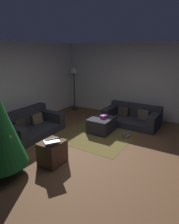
{
  "coord_description": "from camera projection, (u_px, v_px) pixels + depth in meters",
  "views": [
    {
      "loc": [
        -3.81,
        -2.04,
        2.35
      ],
      "look_at": [
        0.57,
        0.65,
        0.75
      ],
      "focal_mm": 32.25,
      "sensor_mm": 36.0,
      "label": 1
    }
  ],
  "objects": [
    {
      "name": "corner_lamp",
      "position": [
        74.0,
        73.0,
        7.88
      ],
      "size": [
        0.36,
        0.36,
        1.73
      ],
      "color": "black",
      "rests_on": "ground_plane"
    },
    {
      "name": "couch_left",
      "position": [
        30.0,
        125.0,
        5.8
      ],
      "size": [
        1.75,
        1.03,
        0.7
      ],
      "rotation": [
        0.0,
        0.0,
        3.17
      ],
      "color": "#26262B",
      "rests_on": "ground_plane"
    },
    {
      "name": "couch_right",
      "position": [
        132.0,
        117.0,
        6.59
      ],
      "size": [
        1.02,
        1.74,
        0.63
      ],
      "rotation": [
        0.0,
        0.0,
        1.55
      ],
      "color": "#26262B",
      "rests_on": "ground_plane"
    },
    {
      "name": "rear_partition",
      "position": [
        8.0,
        86.0,
        6.0
      ],
      "size": [
        6.4,
        0.12,
        2.6
      ],
      "primitive_type": "cube",
      "color": "beige",
      "rests_on": "ground_plane"
    },
    {
      "name": "side_table",
      "position": [
        52.0,
        153.0,
        4.27
      ],
      "size": [
        0.52,
        0.44,
        0.51
      ],
      "primitive_type": "cube",
      "color": "#4C3323",
      "rests_on": "ground_plane"
    },
    {
      "name": "gift_box",
      "position": [
        104.0,
        116.0,
        5.92
      ],
      "size": [
        0.26,
        0.18,
        0.09
      ],
      "primitive_type": "cube",
      "rotation": [
        0.0,
        0.0,
        -0.18
      ],
      "color": "#B23F8C",
      "rests_on": "ottoman"
    },
    {
      "name": "corner_partition",
      "position": [
        144.0,
        81.0,
        6.99
      ],
      "size": [
        0.12,
        6.4,
        2.6
      ],
      "primitive_type": "cube",
      "color": "beige",
      "rests_on": "ground_plane"
    },
    {
      "name": "laptop",
      "position": [
        52.0,
        141.0,
        4.13
      ],
      "size": [
        0.47,
        0.48,
        0.17
      ],
      "color": "silver",
      "rests_on": "side_table"
    },
    {
      "name": "area_rug",
      "position": [
        101.0,
        131.0,
        6.04
      ],
      "size": [
        2.6,
        2.0,
        0.01
      ],
      "primitive_type": "cube",
      "color": "brown",
      "rests_on": "ground_plane"
    },
    {
      "name": "ottoman",
      "position": [
        102.0,
        125.0,
        5.98
      ],
      "size": [
        0.79,
        0.63,
        0.42
      ],
      "primitive_type": "cube",
      "color": "#26262B",
      "rests_on": "ground_plane"
    },
    {
      "name": "tv_remote",
      "position": [
        104.0,
        117.0,
        5.98
      ],
      "size": [
        0.11,
        0.17,
        0.02
      ],
      "primitive_type": "cube",
      "rotation": [
        0.0,
        0.0,
        -0.39
      ],
      "color": "black",
      "rests_on": "ottoman"
    },
    {
      "name": "book_stack",
      "position": [
        126.0,
        135.0,
        5.66
      ],
      "size": [
        0.32,
        0.24,
        0.09
      ],
      "color": "#2D5193",
      "rests_on": "ground_plane"
    },
    {
      "name": "ground_plane",
      "position": [
        100.0,
        152.0,
        4.82
      ],
      "size": [
        6.4,
        6.4,
        0.0
      ],
      "primitive_type": "plane",
      "color": "brown"
    }
  ]
}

